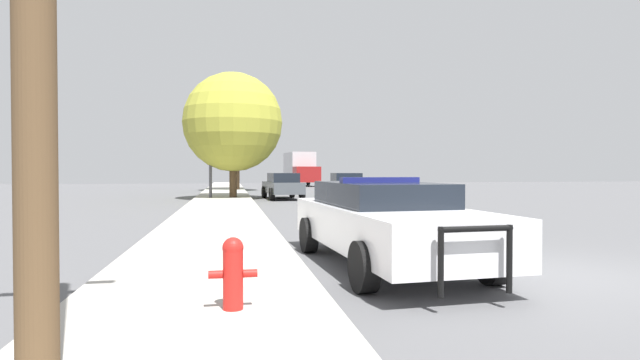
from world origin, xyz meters
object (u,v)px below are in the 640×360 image
object	(u,v)px
police_car	(384,220)
fire_hydrant	(233,271)
car_background_oncoming	(346,185)
traffic_light	(234,125)
car_background_midblock	(283,185)
tree_sidewalk_mid	(233,122)
box_truck	(300,168)
tree_sidewalk_far	(237,130)

from	to	relation	value
police_car	fire_hydrant	distance (m)	3.68
car_background_oncoming	traffic_light	bearing A→B (deg)	10.87
traffic_light	car_background_midblock	size ratio (longest dim) A/B	1.26
fire_hydrant	car_background_oncoming	xyz separation A→B (m)	(6.65, 22.83, 0.22)
car_background_midblock	car_background_oncoming	bearing A→B (deg)	5.88
tree_sidewalk_mid	car_background_midblock	bearing A→B (deg)	-1.82
police_car	car_background_oncoming	size ratio (longest dim) A/B	1.32
traffic_light	box_truck	world-z (taller)	traffic_light
car_background_midblock	box_truck	xyz separation A→B (m)	(4.30, 23.37, 1.03)
tree_sidewalk_far	tree_sidewalk_mid	bearing A→B (deg)	-91.88
car_background_oncoming	tree_sidewalk_far	size ratio (longest dim) A/B	0.60
traffic_light	tree_sidewalk_mid	distance (m)	0.42
car_background_oncoming	fire_hydrant	bearing A→B (deg)	75.99
car_background_oncoming	car_background_midblock	size ratio (longest dim) A/B	0.94
tree_sidewalk_mid	tree_sidewalk_far	world-z (taller)	tree_sidewalk_far
car_background_oncoming	box_truck	distance (m)	22.71
fire_hydrant	tree_sidewalk_far	xyz separation A→B (m)	(0.52, 33.18, 4.13)
traffic_light	box_truck	size ratio (longest dim) A/B	0.75
tree_sidewalk_far	car_background_oncoming	bearing A→B (deg)	-59.37
fire_hydrant	police_car	bearing A→B (deg)	46.82
box_truck	police_car	bearing A→B (deg)	80.17
traffic_light	box_truck	xyz separation A→B (m)	(6.93, 23.66, -2.23)
police_car	car_background_oncoming	distance (m)	20.57
police_car	fire_hydrant	world-z (taller)	police_car
traffic_light	car_background_oncoming	xyz separation A→B (m)	(6.42, 0.98, -3.26)
police_car	tree_sidewalk_far	world-z (taller)	tree_sidewalk_far
car_background_oncoming	tree_sidewalk_mid	distance (m)	7.37
car_background_oncoming	tree_sidewalk_mid	size ratio (longest dim) A/B	0.61
traffic_light	car_background_midblock	xyz separation A→B (m)	(2.63, 0.28, -3.26)
tree_sidewalk_mid	tree_sidewalk_far	bearing A→B (deg)	88.12
police_car	tree_sidewalk_far	size ratio (longest dim) A/B	0.79
tree_sidewalk_mid	car_background_oncoming	bearing A→B (deg)	5.33
box_truck	fire_hydrant	bearing A→B (deg)	77.42
police_car	tree_sidewalk_far	distance (m)	30.81
fire_hydrant	tree_sidewalk_far	bearing A→B (deg)	89.09
box_truck	tree_sidewalk_far	size ratio (longest dim) A/B	1.07
traffic_light	tree_sidewalk_mid	world-z (taller)	tree_sidewalk_mid
fire_hydrant	tree_sidewalk_mid	bearing A→B (deg)	89.57
tree_sidewalk_mid	box_truck	bearing A→B (deg)	73.27
police_car	car_background_midblock	bearing A→B (deg)	-94.68
fire_hydrant	car_background_oncoming	bearing A→B (deg)	73.76
police_car	box_truck	world-z (taller)	box_truck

